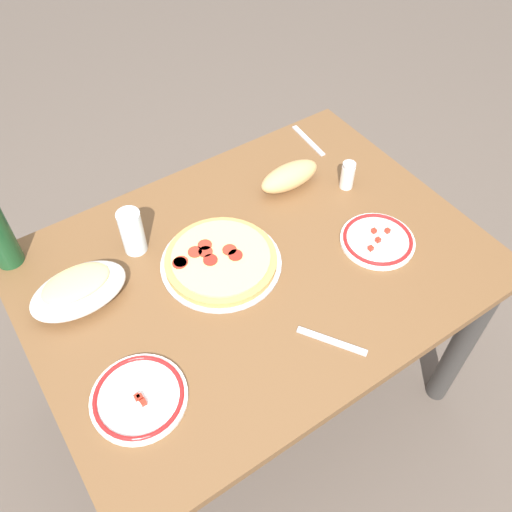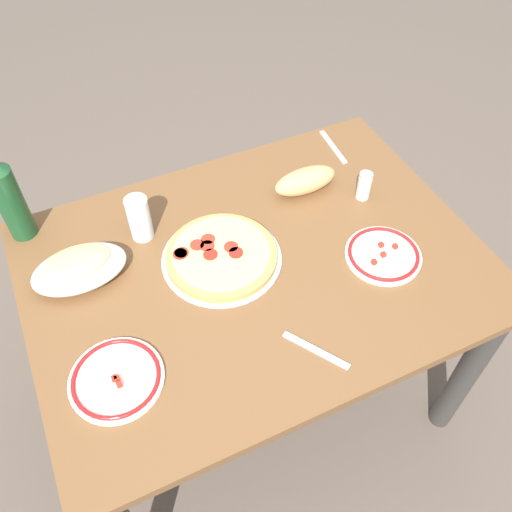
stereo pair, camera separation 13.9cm
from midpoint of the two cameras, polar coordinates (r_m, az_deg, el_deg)
The scene contains 11 objects.
ground_plane at distance 2.02m, azimuth -2.03°, elevation -13.83°, with size 8.00×8.00×0.00m, color brown.
dining_table at distance 1.51m, azimuth -2.64°, elevation -3.89°, with size 1.18×0.87×0.71m.
pepperoni_pizza at distance 1.41m, azimuth -6.57°, elevation -0.60°, with size 0.32×0.32×0.03m.
baked_pasta_dish at distance 1.40m, azimuth -20.99°, elevation -3.47°, with size 0.24×0.15×0.08m.
water_glass at distance 1.45m, azimuth -15.64°, elevation 2.31°, with size 0.06×0.06×0.13m, color silver.
side_plate_near at distance 1.48m, azimuth 10.10°, elevation 1.52°, with size 0.20×0.20×0.02m.
side_plate_far at distance 1.24m, azimuth -15.51°, elevation -14.38°, with size 0.21×0.21×0.02m.
bread_loaf at distance 1.59m, azimuth 1.05°, elevation 8.26°, with size 0.19×0.08×0.07m, color tan.
spice_shaker at distance 1.60m, azimuth 7.18°, elevation 8.31°, with size 0.04×0.04×0.09m.
fork_left at distance 1.78m, azimuth 3.28°, elevation 11.96°, with size 0.17×0.02×0.01m, color #B7B7BC.
fork_right at distance 1.28m, azimuth 4.89°, elevation -9.14°, with size 0.17×0.02×0.01m, color #B7B7BC.
Camera 1 is at (-0.50, -0.74, 1.81)m, focal length 37.94 mm.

